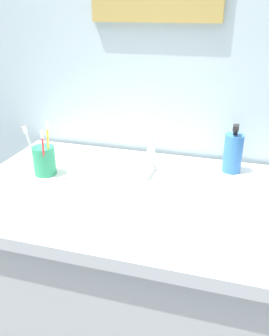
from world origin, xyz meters
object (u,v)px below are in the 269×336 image
at_px(toothbrush_yellow, 48,145).
at_px(toothbrush_white, 31,147).
at_px(toothbrush_cup, 44,160).
at_px(toothbrush_red, 43,151).
at_px(soap_dispenser, 233,153).
at_px(faucet, 150,152).

bearing_deg(toothbrush_yellow, toothbrush_white, -169.88).
bearing_deg(toothbrush_white, toothbrush_cup, 37.06).
distance_m(toothbrush_red, soap_dispenser, 0.66).
height_order(toothbrush_white, toothbrush_yellow, toothbrush_yellow).
distance_m(toothbrush_red, toothbrush_yellow, 0.03).
height_order(toothbrush_white, soap_dispenser, toothbrush_white).
bearing_deg(toothbrush_yellow, toothbrush_red, -108.21).
relative_size(toothbrush_red, soap_dispenser, 0.98).
height_order(toothbrush_red, soap_dispenser, toothbrush_red).
relative_size(toothbrush_cup, soap_dispenser, 0.58).
distance_m(faucet, toothbrush_cup, 0.37).
relative_size(toothbrush_yellow, soap_dispenser, 1.11).
bearing_deg(soap_dispenser, toothbrush_white, -160.85).
xyz_separation_m(toothbrush_white, soap_dispenser, (0.66, 0.23, -0.03)).
distance_m(toothbrush_cup, toothbrush_yellow, 0.07).
relative_size(toothbrush_red, toothbrush_yellow, 0.89).
bearing_deg(toothbrush_cup, soap_dispenser, 18.12).
xyz_separation_m(faucet, toothbrush_red, (-0.32, -0.18, 0.04)).
height_order(faucet, toothbrush_cup, faucet).
bearing_deg(toothbrush_white, faucet, 24.17).
distance_m(toothbrush_white, toothbrush_red, 0.05).
bearing_deg(toothbrush_yellow, toothbrush_cup, 155.75).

